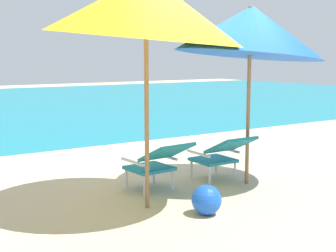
{
  "coord_description": "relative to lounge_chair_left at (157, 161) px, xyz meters",
  "views": [
    {
      "loc": [
        -3.47,
        -4.86,
        1.7
      ],
      "look_at": [
        0.0,
        0.53,
        0.75
      ],
      "focal_mm": 50.0,
      "sensor_mm": 36.0,
      "label": 1
    }
  ],
  "objects": [
    {
      "name": "beach_umbrella_left",
      "position": [
        -0.42,
        -0.46,
        1.82
      ],
      "size": [
        3.04,
        3.05,
        2.66
      ],
      "color": "olive",
      "rests_on": "ground_plane"
    },
    {
      "name": "lounge_chair_left",
      "position": [
        0.0,
        0.0,
        0.0
      ],
      "size": [
        0.61,
        0.92,
        0.68
      ],
      "color": "teal",
      "rests_on": "ground_plane"
    },
    {
      "name": "ground_plane",
      "position": [
        0.48,
        3.96,
        -0.4
      ],
      "size": [
        40.0,
        40.0,
        0.0
      ],
      "primitive_type": "plane",
      "color": "#CCB78E"
    },
    {
      "name": "beach_umbrella_right",
      "position": [
        1.24,
        -0.29,
        1.63
      ],
      "size": [
        2.28,
        2.24,
        2.44
      ],
      "color": "olive",
      "rests_on": "ground_plane"
    },
    {
      "name": "beach_ball",
      "position": [
        0.0,
        -1.01,
        -0.24
      ],
      "size": [
        0.33,
        0.33,
        0.33
      ],
      "primitive_type": "sphere",
      "color": "blue",
      "rests_on": "ground_plane"
    },
    {
      "name": "lounge_chair_right",
      "position": [
        0.98,
        -0.06,
        0.0
      ],
      "size": [
        0.55,
        0.87,
        0.68
      ],
      "color": "teal",
      "rests_on": "ground_plane"
    }
  ]
}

